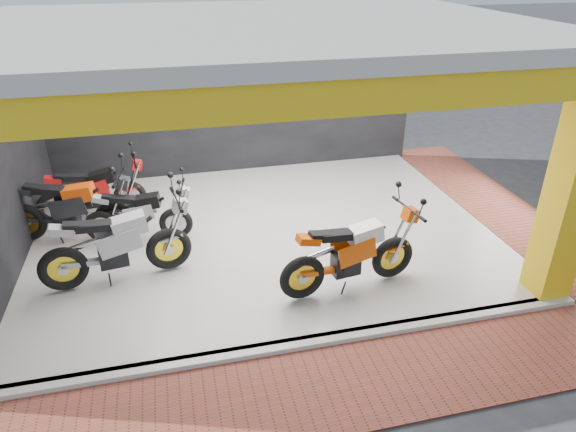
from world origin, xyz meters
name	(u,v)px	position (x,y,z in m)	size (l,w,h in m)	color
ground	(290,300)	(0.00, 0.00, 0.00)	(80.00, 80.00, 0.00)	#2D2D30
showroom_floor	(264,233)	(0.00, 2.00, 0.05)	(8.00, 6.00, 0.10)	silver
showroom_ceiling	(259,27)	(0.00, 2.00, 3.60)	(8.40, 6.40, 0.20)	beige
back_wall	(235,98)	(0.00, 5.10, 1.75)	(8.20, 0.20, 3.50)	black
corner_column	(572,189)	(3.75, -0.75, 1.75)	(0.50, 0.50, 3.50)	yellow
header_beam_front	(314,96)	(0.00, -1.00, 3.30)	(8.40, 0.30, 0.40)	yellow
header_beam_right	(492,38)	(4.00, 2.00, 3.30)	(0.30, 6.40, 0.40)	yellow
floor_kerb	(308,343)	(0.00, -1.02, 0.05)	(8.00, 0.20, 0.10)	silver
paver_front	(326,389)	(0.00, -1.80, 0.01)	(9.00, 1.40, 0.03)	#9B3D32
paver_right	(497,207)	(4.80, 2.00, 0.01)	(1.40, 7.00, 0.03)	#9B3D32
moto_hero	(394,238)	(1.63, 0.07, 0.80)	(2.30, 0.85, 1.40)	#D74C09
moto_row_a	(167,230)	(-1.68, 1.10, 0.82)	(2.37, 0.88, 1.45)	#A0A2A8
moto_row_b	(174,209)	(-1.53, 2.07, 0.69)	(1.94, 0.72, 1.18)	#ACAFB4
moto_row_c	(112,202)	(-2.56, 2.34, 0.81)	(2.31, 0.86, 1.41)	black
moto_row_d	(128,182)	(-2.34, 3.33, 0.73)	(2.07, 0.77, 1.26)	red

